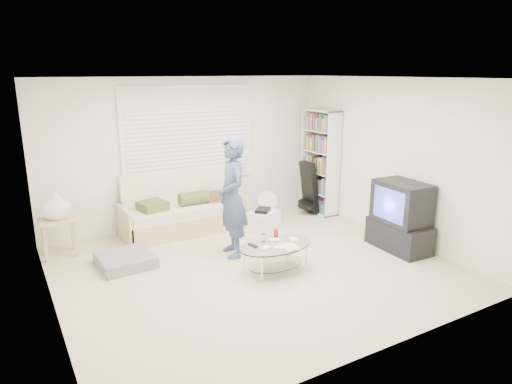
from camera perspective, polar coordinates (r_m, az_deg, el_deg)
ground at (r=6.29m, az=-0.15°, el=-9.40°), size 5.00×5.00×0.00m
room_shell at (r=6.22m, az=-2.37°, el=6.04°), size 5.02×4.52×2.51m
window_blinds at (r=7.78m, az=-8.32°, el=7.09°), size 2.32×0.08×1.62m
futon_sofa at (r=7.65m, az=-9.08°, el=-2.51°), size 2.01×0.81×0.98m
grey_floor_pillow at (r=6.56m, az=-15.98°, el=-8.18°), size 0.74×0.74×0.16m
side_table at (r=7.00m, az=-23.73°, el=-1.78°), size 0.50×0.40×0.98m
bookshelf at (r=8.53m, az=7.98°, el=3.74°), size 0.30×0.81×1.91m
guitar_case at (r=8.48m, az=6.61°, el=0.08°), size 0.35×0.36×0.97m
floor_fan at (r=7.93m, az=1.21°, el=-1.56°), size 0.36×0.24×0.58m
storage_bin at (r=7.68m, az=0.86°, el=-3.50°), size 0.60×0.51×0.36m
tv_unit at (r=7.06m, az=17.63°, el=-3.02°), size 0.56×0.97×1.03m
coffee_table at (r=6.04m, az=2.49°, el=-7.21°), size 1.07×0.72×0.51m
standing_person at (r=6.43m, az=-3.00°, el=-0.72°), size 0.51×0.69×1.72m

